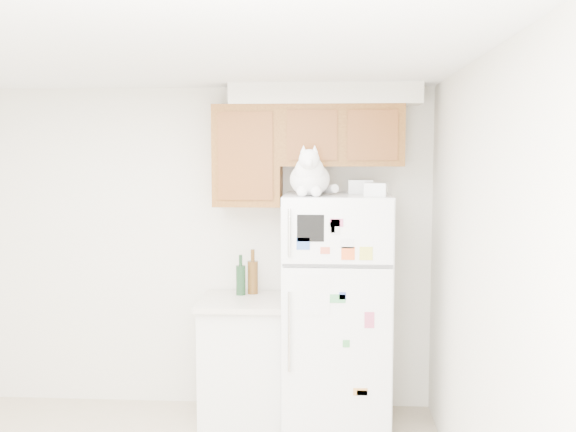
# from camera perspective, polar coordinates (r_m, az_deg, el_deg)

# --- Properties ---
(room_shell) EXTENTS (3.84, 4.04, 2.52)m
(room_shell) POSITION_cam_1_polar(r_m,az_deg,el_deg) (3.61, -12.42, 0.07)
(room_shell) COLOR silver
(room_shell) RESTS_ON ground_plane
(refrigerator) EXTENTS (0.76, 0.78, 1.70)m
(refrigerator) POSITION_cam_1_polar(r_m,az_deg,el_deg) (4.95, 4.13, -8.05)
(refrigerator) COLOR white
(refrigerator) RESTS_ON ground_plane
(base_counter) EXTENTS (0.64, 0.64, 0.92)m
(base_counter) POSITION_cam_1_polar(r_m,az_deg,el_deg) (5.16, -3.76, -11.95)
(base_counter) COLOR white
(base_counter) RESTS_ON ground_plane
(cat) EXTENTS (0.34, 0.50, 0.36)m
(cat) POSITION_cam_1_polar(r_m,az_deg,el_deg) (4.68, 1.88, 3.34)
(cat) COLOR white
(cat) RESTS_ON refrigerator
(storage_box_back) EXTENTS (0.18, 0.13, 0.10)m
(storage_box_back) POSITION_cam_1_polar(r_m,az_deg,el_deg) (4.98, 6.17, 2.49)
(storage_box_back) COLOR white
(storage_box_back) RESTS_ON refrigerator
(storage_box_front) EXTENTS (0.17, 0.13, 0.09)m
(storage_box_front) POSITION_cam_1_polar(r_m,az_deg,el_deg) (4.70, 7.42, 2.24)
(storage_box_front) COLOR white
(storage_box_front) RESTS_ON refrigerator
(bottle_green) EXTENTS (0.07, 0.07, 0.31)m
(bottle_green) POSITION_cam_1_polar(r_m,az_deg,el_deg) (5.14, -4.03, -4.99)
(bottle_green) COLOR #19381E
(bottle_green) RESTS_ON base_counter
(bottle_amber) EXTENTS (0.08, 0.08, 0.34)m
(bottle_amber) POSITION_cam_1_polar(r_m,az_deg,el_deg) (5.18, -3.00, -4.71)
(bottle_amber) COLOR #593814
(bottle_amber) RESTS_ON base_counter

